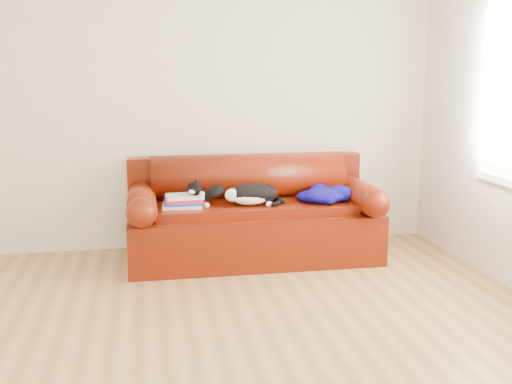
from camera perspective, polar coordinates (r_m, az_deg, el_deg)
ground at (r=3.77m, az=-3.73°, el=-13.37°), size 4.50×4.50×0.00m
room_shell at (r=3.47m, az=-2.04°, el=12.85°), size 4.52×4.02×2.61m
sofa_base at (r=5.16m, az=-0.29°, el=-3.78°), size 2.10×0.90×0.50m
sofa_back at (r=5.32m, az=-0.76°, el=0.05°), size 2.10×1.01×0.88m
book_stack at (r=4.92m, az=-6.93°, el=-0.86°), size 0.34×0.27×0.10m
cat at (r=4.95m, az=-0.48°, el=-0.27°), size 0.62×0.25×0.22m
blanket at (r=5.12m, az=6.53°, el=-0.24°), size 0.55×0.45×0.14m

